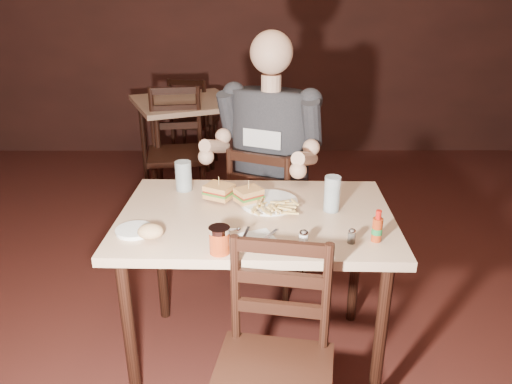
{
  "coord_description": "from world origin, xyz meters",
  "views": [
    {
      "loc": [
        -0.04,
        -1.65,
        1.69
      ],
      "look_at": [
        -0.03,
        0.33,
        0.85
      ],
      "focal_mm": 35.0,
      "sensor_mm": 36.0,
      "label": 1
    }
  ],
  "objects_px": {
    "side_plate": "(135,231)",
    "chair_near": "(272,379)",
    "main_table": "(256,231)",
    "glass_left": "(184,176)",
    "bg_chair_far": "(194,122)",
    "hot_sauce": "(377,226)",
    "dinner_plate": "(269,203)",
    "syrup_dispenser": "(220,240)",
    "bg_chair_near": "(178,155)",
    "diner": "(268,131)",
    "glass_right": "(332,194)",
    "bg_table": "(186,111)",
    "chair_far": "(270,216)"
  },
  "relations": [
    {
      "from": "chair_far",
      "to": "glass_left",
      "type": "distance_m",
      "value": 0.71
    },
    {
      "from": "diner",
      "to": "syrup_dispenser",
      "type": "relative_size",
      "value": 9.85
    },
    {
      "from": "bg_table",
      "to": "syrup_dispenser",
      "type": "bearing_deg",
      "value": -79.87
    },
    {
      "from": "main_table",
      "to": "bg_chair_far",
      "type": "xyz_separation_m",
      "value": [
        -0.59,
        2.77,
        -0.25
      ]
    },
    {
      "from": "bg_chair_far",
      "to": "glass_left",
      "type": "height_order",
      "value": "glass_left"
    },
    {
      "from": "hot_sauce",
      "to": "diner",
      "type": "bearing_deg",
      "value": 114.67
    },
    {
      "from": "bg_table",
      "to": "glass_left",
      "type": "distance_m",
      "value": 1.97
    },
    {
      "from": "bg_chair_far",
      "to": "side_plate",
      "type": "relative_size",
      "value": 6.0
    },
    {
      "from": "bg_chair_far",
      "to": "diner",
      "type": "xyz_separation_m",
      "value": [
        0.65,
        -2.15,
        0.52
      ]
    },
    {
      "from": "chair_near",
      "to": "dinner_plate",
      "type": "bearing_deg",
      "value": 99.52
    },
    {
      "from": "bg_table",
      "to": "bg_chair_near",
      "type": "distance_m",
      "value": 0.59
    },
    {
      "from": "dinner_plate",
      "to": "syrup_dispenser",
      "type": "relative_size",
      "value": 2.42
    },
    {
      "from": "bg_chair_near",
      "to": "diner",
      "type": "distance_m",
      "value": 1.33
    },
    {
      "from": "glass_left",
      "to": "syrup_dispenser",
      "type": "bearing_deg",
      "value": -70.84
    },
    {
      "from": "side_plate",
      "to": "chair_near",
      "type": "bearing_deg",
      "value": -39.59
    },
    {
      "from": "glass_right",
      "to": "bg_chair_near",
      "type": "bearing_deg",
      "value": 119.25
    },
    {
      "from": "diner",
      "to": "glass_right",
      "type": "xyz_separation_m",
      "value": [
        0.26,
        -0.59,
        -0.11
      ]
    },
    {
      "from": "chair_near",
      "to": "hot_sauce",
      "type": "height_order",
      "value": "hot_sauce"
    },
    {
      "from": "hot_sauce",
      "to": "syrup_dispenser",
      "type": "distance_m",
      "value": 0.6
    },
    {
      "from": "dinner_plate",
      "to": "glass_right",
      "type": "height_order",
      "value": "glass_right"
    },
    {
      "from": "diner",
      "to": "glass_right",
      "type": "height_order",
      "value": "diner"
    },
    {
      "from": "glass_left",
      "to": "hot_sauce",
      "type": "relative_size",
      "value": 1.1
    },
    {
      "from": "main_table",
      "to": "dinner_plate",
      "type": "xyz_separation_m",
      "value": [
        0.06,
        0.1,
        0.09
      ]
    },
    {
      "from": "bg_table",
      "to": "chair_near",
      "type": "distance_m",
      "value": 2.91
    },
    {
      "from": "bg_chair_near",
      "to": "dinner_plate",
      "type": "xyz_separation_m",
      "value": [
        0.65,
        -1.57,
        0.3
      ]
    },
    {
      "from": "main_table",
      "to": "glass_left",
      "type": "xyz_separation_m",
      "value": [
        -0.34,
        0.27,
        0.16
      ]
    },
    {
      "from": "diner",
      "to": "side_plate",
      "type": "bearing_deg",
      "value": -100.94
    },
    {
      "from": "chair_near",
      "to": "dinner_plate",
      "type": "distance_m",
      "value": 0.79
    },
    {
      "from": "chair_far",
      "to": "glass_left",
      "type": "bearing_deg",
      "value": 66.88
    },
    {
      "from": "chair_far",
      "to": "bg_chair_far",
      "type": "bearing_deg",
      "value": -48.57
    },
    {
      "from": "bg_chair_far",
      "to": "glass_right",
      "type": "relative_size",
      "value": 5.59
    },
    {
      "from": "chair_far",
      "to": "dinner_plate",
      "type": "xyz_separation_m",
      "value": [
        -0.03,
        -0.57,
        0.34
      ]
    },
    {
      "from": "diner",
      "to": "glass_right",
      "type": "distance_m",
      "value": 0.65
    },
    {
      "from": "chair_far",
      "to": "side_plate",
      "type": "bearing_deg",
      "value": 79.62
    },
    {
      "from": "side_plate",
      "to": "glass_left",
      "type": "bearing_deg",
      "value": 72.27
    },
    {
      "from": "chair_far",
      "to": "diner",
      "type": "bearing_deg",
      "value": 90.0
    },
    {
      "from": "bg_table",
      "to": "chair_far",
      "type": "height_order",
      "value": "chair_far"
    },
    {
      "from": "bg_table",
      "to": "main_table",
      "type": "bearing_deg",
      "value": -75.12
    },
    {
      "from": "chair_near",
      "to": "hot_sauce",
      "type": "bearing_deg",
      "value": 52.28
    },
    {
      "from": "bg_chair_far",
      "to": "bg_chair_near",
      "type": "xyz_separation_m",
      "value": [
        0.0,
        -1.1,
        0.04
      ]
    },
    {
      "from": "bg_chair_far",
      "to": "hot_sauce",
      "type": "relative_size",
      "value": 6.83
    },
    {
      "from": "chair_near",
      "to": "glass_right",
      "type": "height_order",
      "value": "glass_right"
    },
    {
      "from": "main_table",
      "to": "bg_chair_far",
      "type": "relative_size",
      "value": 1.35
    },
    {
      "from": "side_plate",
      "to": "dinner_plate",
      "type": "bearing_deg",
      "value": 26.28
    },
    {
      "from": "bg_table",
      "to": "chair_far",
      "type": "relative_size",
      "value": 1.2
    },
    {
      "from": "chair_near",
      "to": "bg_chair_near",
      "type": "xyz_separation_m",
      "value": [
        -0.64,
        2.28,
        0.04
      ]
    },
    {
      "from": "bg_chair_far",
      "to": "glass_right",
      "type": "xyz_separation_m",
      "value": [
        0.92,
        -2.73,
        0.41
      ]
    },
    {
      "from": "bg_chair_far",
      "to": "glass_left",
      "type": "distance_m",
      "value": 2.54
    },
    {
      "from": "bg_table",
      "to": "bg_chair_near",
      "type": "bearing_deg",
      "value": -90.0
    },
    {
      "from": "main_table",
      "to": "bg_table",
      "type": "distance_m",
      "value": 2.29
    }
  ]
}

